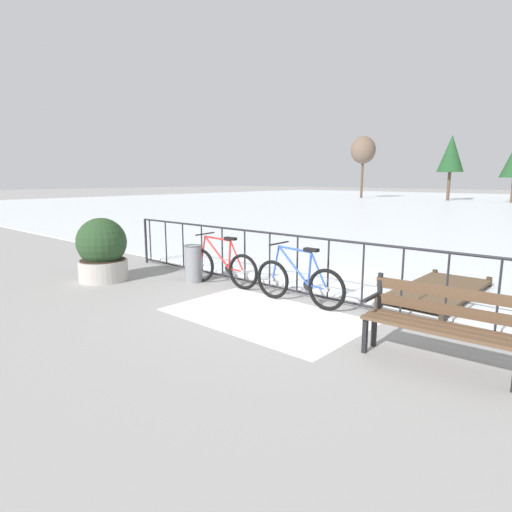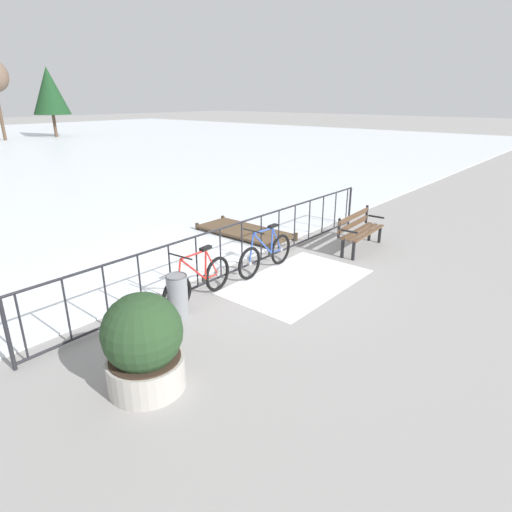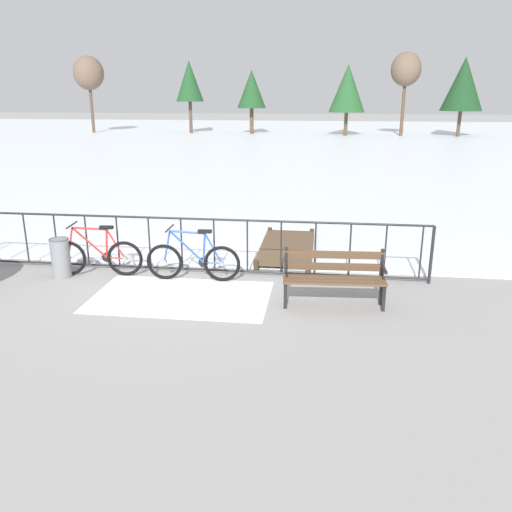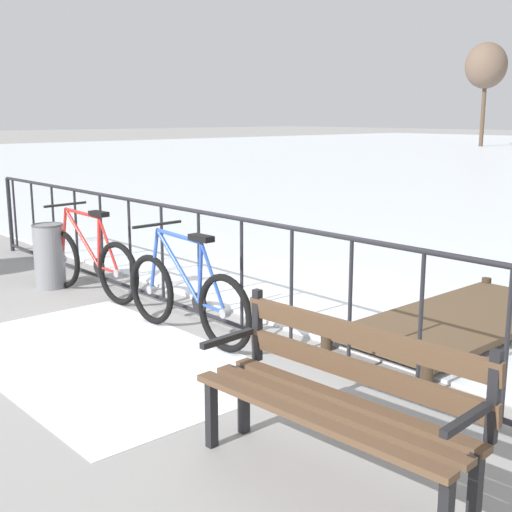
{
  "view_description": "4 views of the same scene",
  "coord_description": "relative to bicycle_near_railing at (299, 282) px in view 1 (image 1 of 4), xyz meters",
  "views": [
    {
      "loc": [
        4.22,
        -5.82,
        2.01
      ],
      "look_at": [
        -0.82,
        -0.15,
        0.63
      ],
      "focal_mm": 29.88,
      "sensor_mm": 36.0,
      "label": 1
    },
    {
      "loc": [
        -6.1,
        -5.53,
        3.39
      ],
      "look_at": [
        -0.49,
        -0.79,
        0.66
      ],
      "focal_mm": 30.06,
      "sensor_mm": 36.0,
      "label": 2
    },
    {
      "loc": [
        2.56,
        -9.04,
        3.24
      ],
      "look_at": [
        1.44,
        -0.37,
        0.5
      ],
      "focal_mm": 36.58,
      "sensor_mm": 36.0,
      "label": 3
    },
    {
      "loc": [
        4.95,
        -3.69,
        1.93
      ],
      "look_at": [
        0.73,
        0.07,
        0.73
      ],
      "focal_mm": 47.04,
      "sensor_mm": 36.0,
      "label": 4
    }
  ],
  "objects": [
    {
      "name": "bicycle_near_railing",
      "position": [
        0.0,
        0.0,
        0.0
      ],
      "size": [
        1.71,
        0.52,
        0.97
      ],
      "color": "black",
      "rests_on": "ground"
    },
    {
      "name": "snow_patch",
      "position": [
        -0.02,
        -0.82,
        -0.36
      ],
      "size": [
        2.93,
        1.77,
        0.01
      ],
      "primitive_type": "cube",
      "color": "white",
      "rests_on": "ground"
    },
    {
      "name": "tree_west_mid",
      "position": [
        -17.34,
        34.81,
        4.42
      ],
      "size": [
        2.48,
        2.48,
        6.2
      ],
      "color": "brown",
      "rests_on": "ground"
    },
    {
      "name": "bicycle_second",
      "position": [
        -1.83,
        0.04,
        0.0
      ],
      "size": [
        1.71,
        0.52,
        0.97
      ],
      "color": "black",
      "rests_on": "ground"
    },
    {
      "name": "planter_with_shrub",
      "position": [
        -3.89,
        -1.25,
        0.24
      ],
      "size": [
        0.97,
        0.97,
        1.25
      ],
      "color": "#ADA8A0",
      "rests_on": "ground"
    },
    {
      "name": "tree_centre",
      "position": [
        -8.96,
        35.35,
        3.79
      ],
      "size": [
        2.27,
        2.27,
        5.81
      ],
      "color": "brown",
      "rests_on": "ground"
    },
    {
      "name": "trash_bin",
      "position": [
        -2.44,
        -0.13,
        0.0
      ],
      "size": [
        0.35,
        0.35,
        0.73
      ],
      "color": "gray",
      "rests_on": "ground"
    },
    {
      "name": "railing_fence",
      "position": [
        -0.31,
        0.38,
        0.19
      ],
      "size": [
        9.06,
        0.06,
        1.07
      ],
      "color": "#232328",
      "rests_on": "ground"
    },
    {
      "name": "ground_plane",
      "position": [
        -0.31,
        0.38,
        -0.37
      ],
      "size": [
        160.0,
        160.0,
        0.0
      ],
      "primitive_type": "plane",
      "color": "gray"
    },
    {
      "name": "wooden_dock",
      "position": [
        1.55,
        1.95,
        -0.25
      ],
      "size": [
        1.1,
        2.65,
        0.2
      ],
      "color": "brown",
      "rests_on": "ground"
    },
    {
      "name": "park_bench",
      "position": [
        2.48,
        -0.8,
        0.14
      ],
      "size": [
        1.63,
        0.58,
        0.89
      ],
      "color": "brown",
      "rests_on": "ground"
    }
  ]
}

